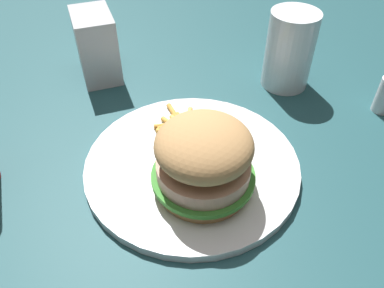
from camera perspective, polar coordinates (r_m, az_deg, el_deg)
The scene contains 6 objects.
ground_plane at distance 0.50m, azimuth 0.30°, elevation -3.09°, with size 1.60×1.60×0.00m, color #1E474C.
plate at distance 0.49m, azimuth 0.00°, elevation -3.09°, with size 0.27×0.27×0.01m, color silver.
sandwich at distance 0.42m, azimuth 1.74°, elevation -2.24°, with size 0.12×0.12×0.09m.
fries_pile at distance 0.53m, azimuth -1.40°, elevation 2.58°, with size 0.08×0.08×0.01m.
drink_glass at distance 0.64m, azimuth 14.20°, elevation 12.76°, with size 0.07×0.07×0.12m.
napkin_dispenser at distance 0.66m, azimuth -14.08°, elevation 14.01°, with size 0.09×0.06×0.11m, color #B7BABF.
Camera 1 is at (-0.32, -0.14, 0.36)m, focal length 35.76 mm.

